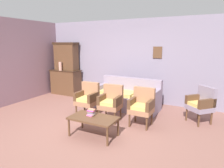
% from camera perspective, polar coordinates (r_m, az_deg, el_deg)
% --- Properties ---
extents(ground_plane, '(7.68, 7.68, 0.00)m').
position_cam_1_polar(ground_plane, '(4.78, -6.86, -12.33)').
color(ground_plane, '#84564C').
extents(wall_back_with_decor, '(6.40, 0.09, 2.70)m').
position_cam_1_polar(wall_back_with_decor, '(6.73, 5.46, 6.66)').
color(wall_back_with_decor, gray).
rests_on(wall_back_with_decor, ground).
extents(side_cabinet, '(1.16, 0.55, 0.93)m').
position_cam_1_polar(side_cabinet, '(7.82, -13.08, 0.57)').
color(side_cabinet, brown).
rests_on(side_cabinet, ground).
extents(cabinet_upper_hutch, '(0.99, 0.38, 1.03)m').
position_cam_1_polar(cabinet_upper_hutch, '(7.76, -13.04, 7.82)').
color(cabinet_upper_hutch, brown).
rests_on(cabinet_upper_hutch, side_cabinet).
extents(vase_on_cabinet, '(0.12, 0.12, 0.32)m').
position_cam_1_polar(vase_on_cabinet, '(7.64, -14.63, 4.96)').
color(vase_on_cabinet, tan).
rests_on(vase_on_cabinet, side_cabinet).
extents(floral_couch, '(1.95, 0.89, 0.90)m').
position_cam_1_polar(floral_couch, '(5.99, 4.41, -3.95)').
color(floral_couch, gray).
rests_on(floral_couch, ground).
extents(armchair_near_cabinet, '(0.52, 0.49, 0.90)m').
position_cam_1_polar(armchair_near_cabinet, '(5.38, -7.02, -3.92)').
color(armchair_near_cabinet, '#9E6B4C').
rests_on(armchair_near_cabinet, ground).
extents(armchair_near_couch_end, '(0.54, 0.51, 0.90)m').
position_cam_1_polar(armchair_near_couch_end, '(5.03, -0.30, -4.93)').
color(armchair_near_couch_end, '#9E6B4C').
rests_on(armchair_near_couch_end, ground).
extents(armchair_by_doorway, '(0.53, 0.50, 0.90)m').
position_cam_1_polar(armchair_by_doorway, '(4.77, 8.58, -6.02)').
color(armchair_by_doorway, '#9E6B4C').
rests_on(armchair_by_doorway, ground).
extents(wingback_chair_by_fireplace, '(0.71, 0.71, 0.90)m').
position_cam_1_polar(wingback_chair_by_fireplace, '(5.34, 24.32, -5.00)').
color(wingback_chair_by_fireplace, gray).
rests_on(wingback_chair_by_fireplace, ground).
extents(coffee_table, '(1.00, 0.56, 0.42)m').
position_cam_1_polar(coffee_table, '(4.23, -5.37, -10.04)').
color(coffee_table, brown).
rests_on(coffee_table, ground).
extents(book_stack_on_table, '(0.17, 0.12, 0.15)m').
position_cam_1_polar(book_stack_on_table, '(4.29, -6.04, -8.08)').
color(book_stack_on_table, '#DA639E').
rests_on(book_stack_on_table, coffee_table).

